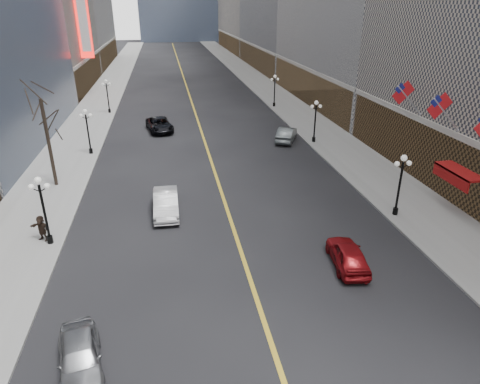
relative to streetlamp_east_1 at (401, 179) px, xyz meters
name	(u,v)px	position (x,y,z in m)	size (l,w,h in m)	color
sidewalk_east	(281,101)	(2.20, 40.00, -2.83)	(6.00, 230.00, 0.15)	gray
sidewalk_west	(97,107)	(-25.80, 40.00, -2.83)	(6.00, 230.00, 0.15)	gray
lane_line	(188,92)	(-11.80, 50.00, -2.89)	(0.25, 200.00, 0.02)	gold
streetlamp_east_1	(401,179)	(0.00, 0.00, 0.00)	(1.26, 0.44, 4.52)	black
streetlamp_east_2	(315,117)	(0.00, 18.00, 0.00)	(1.26, 0.44, 4.52)	black
streetlamp_east_3	(275,87)	(0.00, 36.00, 0.00)	(1.26, 0.44, 4.52)	black
streetlamp_west_1	(43,204)	(-23.60, 0.00, 0.00)	(1.26, 0.44, 4.52)	black
streetlamp_west_2	(87,127)	(-23.60, 18.00, 0.00)	(1.26, 0.44, 4.52)	black
streetlamp_west_3	(107,93)	(-23.60, 36.00, 0.00)	(1.26, 0.44, 4.52)	black
flag_4	(441,108)	(3.51, 2.00, 4.39)	(2.87, 0.12, 2.87)	#B2B2B7
flag_5	(405,95)	(3.51, 7.00, 4.39)	(2.87, 0.12, 2.87)	#B2B2B7
awning_c	(457,173)	(4.30, 0.00, 0.18)	(1.40, 4.00, 0.93)	maroon
theatre_marquee	(83,18)	(-27.68, 50.00, 9.10)	(2.00, 0.55, 12.00)	red
tree_west_far	(43,113)	(-25.30, 10.00, 3.34)	(3.60, 3.60, 7.92)	#2D231C
car_nb_near	(80,356)	(-19.99, -10.91, -2.17)	(1.73, 4.31, 1.47)	gray
car_nb_mid	(166,203)	(-16.26, 3.28, -2.08)	(1.74, 4.98, 1.64)	#B9B9BB
car_nb_far	(160,125)	(-16.69, 25.69, -2.11)	(2.63, 5.71, 1.59)	black
car_sb_mid	(348,255)	(-5.95, -5.42, -2.16)	(1.76, 4.38, 1.49)	maroon
car_sb_far	(286,134)	(-2.80, 19.15, -2.10)	(1.70, 4.87, 1.60)	#4C5254
ped_west_far	(41,228)	(-24.13, 0.51, -1.90)	(1.58, 0.45, 1.70)	black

